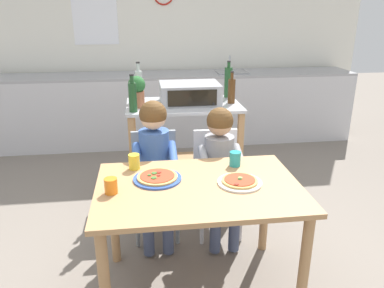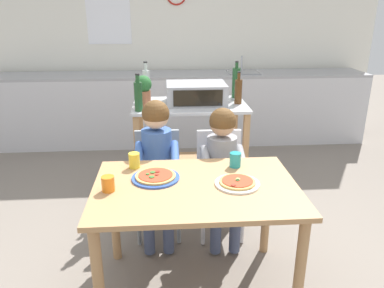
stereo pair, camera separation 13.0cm
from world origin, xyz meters
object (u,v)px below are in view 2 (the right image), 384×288
Objects in this scene: bottle_slim_sauce at (238,91)px; kitchen_island_cart at (190,135)px; pizza_plate_blue_rimmed at (156,177)px; bottle_tall_green_wine at (138,96)px; pizza_plate_white at (237,183)px; potted_herb_plant at (143,90)px; dining_table at (196,202)px; child_in_grey_shirt at (223,159)px; drinking_cup_orange at (108,184)px; dining_chair_right at (220,175)px; dining_chair_left at (158,176)px; drinking_cup_yellow at (134,160)px; bottle_squat_spirits at (236,82)px; drinking_cup_teal at (235,160)px; child_in_blue_striped_shirt at (157,155)px; toaster_oven at (196,93)px; bottle_dark_olive_oil at (146,84)px.

kitchen_island_cart is at bearing 176.76° from bottle_slim_sauce.
bottle_slim_sauce is 1.40m from pizza_plate_blue_rimmed.
bottle_tall_green_wine reaches higher than pizza_plate_white.
bottle_tall_green_wine reaches higher than potted_herb_plant.
dining_table is at bearing -74.31° from potted_herb_plant.
child_in_grey_shirt is 11.42× the size of drinking_cup_orange.
kitchen_island_cart is 3.47× the size of pizza_plate_blue_rimmed.
dining_chair_left is at bearing 176.54° from dining_chair_right.
bottle_slim_sauce is at bearing 71.85° from child_in_grey_shirt.
dining_chair_left is 8.22× the size of drinking_cup_yellow.
bottle_tall_green_wine is 1.16m from drinking_cup_orange.
bottle_squat_spirits reaches higher than child_in_grey_shirt.
pizza_plate_white is 2.68× the size of drinking_cup_yellow.
kitchen_island_cart is 3.52× the size of bottle_slim_sauce.
child_in_blue_striped_shirt is at bearing 148.11° from drinking_cup_teal.
dining_chair_right is (0.13, -0.66, -0.51)m from toaster_oven.
bottle_dark_olive_oil is 1.40m from pizza_plate_blue_rimmed.
child_in_blue_striped_shirt is (-0.72, -0.70, -0.31)m from bottle_slim_sauce.
potted_herb_plant is 1.20m from drinking_cup_teal.
bottle_dark_olive_oil is at bearing 116.68° from drinking_cup_teal.
toaster_oven reaches higher than drinking_cup_yellow.
dining_chair_right is at bearing -78.71° from toaster_oven.
pizza_plate_blue_rimmed is at bearing -137.91° from child_in_grey_shirt.
dining_chair_right is at bearing -54.57° from bottle_dark_olive_oil.
drinking_cup_yellow is (-0.38, 0.29, 0.16)m from dining_table.
potted_herb_plant is (-0.46, -0.08, 0.05)m from toaster_oven.
drinking_cup_yellow reaches higher than dining_chair_right.
dining_chair_left reaches higher than pizza_plate_white.
dining_chair_right is 9.11× the size of drinking_cup_orange.
child_in_blue_striped_shirt reaches higher than child_in_grey_shirt.
drinking_cup_yellow is (-0.02, -0.96, -0.26)m from potted_herb_plant.
drinking_cup_orange is (-0.12, -0.32, -0.00)m from drinking_cup_yellow.
bottle_squat_spirits is 1.11× the size of bottle_tall_green_wine.
bottle_squat_spirits reaches higher than bottle_slim_sauce.
toaster_oven is 1.16m from drinking_cup_yellow.
dining_chair_right is 0.80× the size of child_in_grey_shirt.
drinking_cup_yellow is (-0.62, 0.30, 0.04)m from pizza_plate_white.
bottle_dark_olive_oil is (-0.39, 0.17, 0.45)m from kitchen_island_cart.
drinking_cup_yellow is at bearing -92.01° from bottle_dark_olive_oil.
kitchen_island_cart reaches higher than drinking_cup_orange.
drinking_cup_teal is (0.52, -0.44, 0.30)m from dining_chair_left.
bottle_dark_olive_oil is 1.21× the size of pizza_plate_blue_rimmed.
bottle_dark_olive_oil is 0.97m from child_in_blue_striped_shirt.
child_in_grey_shirt is 0.31m from drinking_cup_teal.
toaster_oven is 5.90× the size of drinking_cup_orange.
child_in_grey_shirt is (-0.24, -0.74, -0.35)m from bottle_slim_sauce.
bottle_squat_spirits is 1.20× the size of bottle_slim_sauce.
potted_herb_plant is 0.25× the size of child_in_blue_striped_shirt.
potted_herb_plant reaches higher than child_in_grey_shirt.
pizza_plate_white is (-0.00, -0.55, 0.08)m from child_in_grey_shirt.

